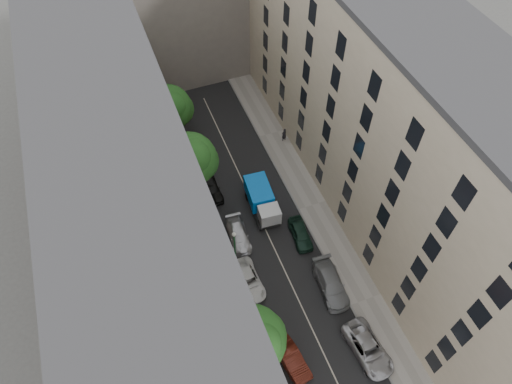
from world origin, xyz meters
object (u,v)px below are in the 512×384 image
car_left_1 (290,357)px  car_left_3 (238,235)px  car_left_4 (210,188)px  car_left_5 (203,151)px  car_right_2 (301,234)px  tree_near (253,342)px  car_right_1 (331,284)px  lamp_post (235,249)px  car_right_0 (368,349)px  tree_far (170,109)px  tree_mid (191,161)px  car_left_2 (248,280)px  tarp_truck (262,200)px  pedestrian (284,135)px

car_left_1 → car_left_3: size_ratio=0.99×
car_left_4 → car_left_5: 5.31m
car_left_1 → car_right_2: 11.81m
tree_near → car_left_3: bearing=76.0°
car_right_1 → car_left_3: bearing=132.4°
car_right_1 → lamp_post: bearing=154.1°
car_right_0 → tree_far: (-8.45, 28.89, 4.09)m
car_left_4 → tree_mid: 5.51m
car_left_4 → car_right_0: bearing=-72.2°
car_left_1 → car_left_2: car_left_1 is taller
car_left_3 → car_left_4: (-0.80, 6.40, 0.11)m
car_right_2 → car_left_2: bearing=-150.6°
tarp_truck → car_left_2: (-4.20, -7.41, -0.75)m
tarp_truck → car_right_1: (2.52, -10.41, -0.64)m
car_right_2 → tree_mid: size_ratio=0.45×
car_left_1 → car_left_3: (0.00, 12.40, -0.08)m
car_right_0 → car_right_1: bearing=87.8°
car_right_2 → car_right_1: bearing=-81.1°
tree_near → lamp_post: bearing=79.6°
tree_mid → car_left_2: bearing=-81.5°
car_left_1 → tree_near: 6.16m
car_left_1 → lamp_post: lamp_post is taller
car_left_5 → car_left_1: bearing=-85.2°
car_left_1 → car_right_1: bearing=27.9°
car_right_2 → tree_near: size_ratio=0.45×
car_right_0 → car_left_4: bearing=104.4°
tarp_truck → pedestrian: tarp_truck is taller
car_right_1 → car_left_2: bearing=161.2°
car_left_3 → car_left_5: 11.65m
car_right_0 → car_right_1: size_ratio=0.99×
car_left_2 → car_left_4: car_left_4 is taller
car_left_3 → car_right_1: bearing=-48.0°
car_left_5 → car_right_0: size_ratio=0.79×
tarp_truck → car_left_3: size_ratio=1.27×
pedestrian → car_left_1: bearing=52.9°
car_left_4 → car_left_5: (0.80, 5.25, -0.08)m
tree_far → car_left_4: bearing=-80.1°
car_left_4 → tree_far: bearing=98.9°
car_left_2 → lamp_post: size_ratio=0.70×
car_left_5 → lamp_post: bearing=-90.5°
car_left_2 → tree_near: bearing=-108.3°
car_left_3 → tree_mid: (-2.41, 5.89, 5.36)m
tree_near → lamp_post: tree_near is taller
car_left_1 → lamp_post: size_ratio=0.67×
car_right_1 → tree_mid: size_ratio=0.59×
car_left_2 → car_right_1: car_right_1 is taller
car_right_0 → tree_mid: bearing=108.8°
car_left_2 → tree_near: size_ratio=0.52×
car_left_3 → tree_far: bearing=103.5°
car_left_3 → tree_near: (-2.98, -11.95, 5.45)m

